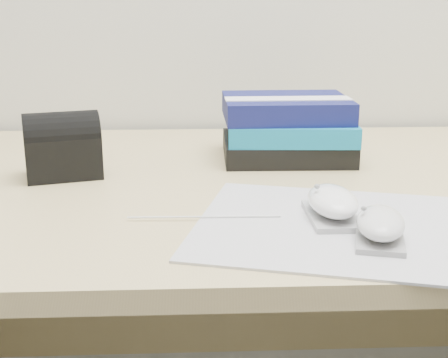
{
  "coord_description": "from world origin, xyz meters",
  "views": [
    {
      "loc": [
        -0.15,
        0.59,
        1.02
      ],
      "look_at": [
        -0.11,
        1.44,
        0.77
      ],
      "focal_mm": 50.0,
      "sensor_mm": 36.0,
      "label": 1
    }
  ],
  "objects_px": {
    "desk": "(278,289)",
    "mouse_front": "(380,225)",
    "pouch": "(62,146)",
    "book_stack": "(287,128)",
    "mouse_rear": "(332,203)"
  },
  "relations": [
    {
      "from": "desk",
      "to": "mouse_front",
      "type": "height_order",
      "value": "mouse_front"
    },
    {
      "from": "desk",
      "to": "pouch",
      "type": "relative_size",
      "value": 11.51
    },
    {
      "from": "mouse_rear",
      "to": "mouse_front",
      "type": "xyz_separation_m",
      "value": [
        0.04,
        -0.08,
        -0.0
      ]
    },
    {
      "from": "mouse_front",
      "to": "book_stack",
      "type": "bearing_deg",
      "value": 97.55
    },
    {
      "from": "mouse_front",
      "to": "desk",
      "type": "bearing_deg",
      "value": 102.2
    },
    {
      "from": "pouch",
      "to": "desk",
      "type": "bearing_deg",
      "value": 5.52
    },
    {
      "from": "mouse_front",
      "to": "book_stack",
      "type": "distance_m",
      "value": 0.42
    },
    {
      "from": "book_stack",
      "to": "desk",
      "type": "bearing_deg",
      "value": -105.36
    },
    {
      "from": "desk",
      "to": "mouse_rear",
      "type": "height_order",
      "value": "mouse_rear"
    },
    {
      "from": "pouch",
      "to": "book_stack",
      "type": "bearing_deg",
      "value": 15.33
    },
    {
      "from": "mouse_front",
      "to": "book_stack",
      "type": "relative_size",
      "value": 0.49
    },
    {
      "from": "mouse_rear",
      "to": "book_stack",
      "type": "bearing_deg",
      "value": 92.21
    },
    {
      "from": "desk",
      "to": "book_stack",
      "type": "height_order",
      "value": "book_stack"
    },
    {
      "from": "mouse_rear",
      "to": "pouch",
      "type": "relative_size",
      "value": 0.84
    },
    {
      "from": "desk",
      "to": "mouse_front",
      "type": "relative_size",
      "value": 13.72
    }
  ]
}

